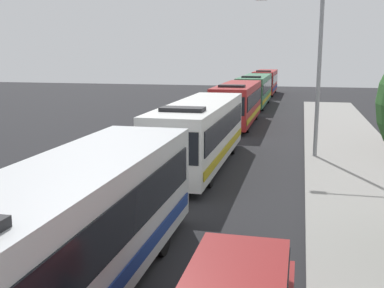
{
  "coord_description": "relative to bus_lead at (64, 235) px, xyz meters",
  "views": [
    {
      "loc": [
        3.3,
        3.09,
        5.36
      ],
      "look_at": [
        -0.39,
        18.94,
        2.18
      ],
      "focal_mm": 44.01,
      "sensor_mm": 36.0,
      "label": 1
    }
  ],
  "objects": [
    {
      "name": "bus_lead",
      "position": [
        0.0,
        0.0,
        0.0
      ],
      "size": [
        2.58,
        11.38,
        3.21
      ],
      "color": "silver",
      "rests_on": "ground_plane"
    },
    {
      "name": "bus_second_in_line",
      "position": [
        -0.0,
        13.21,
        -0.0
      ],
      "size": [
        2.58,
        11.25,
        3.21
      ],
      "color": "silver",
      "rests_on": "ground_plane"
    },
    {
      "name": "bus_middle",
      "position": [
        -0.0,
        26.55,
        -0.0
      ],
      "size": [
        2.58,
        10.63,
        3.21
      ],
      "color": "maroon",
      "rests_on": "ground_plane"
    },
    {
      "name": "bus_fourth_in_line",
      "position": [
        0.0,
        39.46,
        0.0
      ],
      "size": [
        2.58,
        12.09,
        3.21
      ],
      "color": "#33724C",
      "rests_on": "ground_plane"
    },
    {
      "name": "streetlamp_mid",
      "position": [
        5.4,
        16.11,
        3.47
      ],
      "size": [
        6.43,
        0.28,
        8.1
      ],
      "color": "gray",
      "rests_on": "sidewalk"
    },
    {
      "name": "bus_rear",
      "position": [
        -0.0,
        53.17,
        -0.0
      ],
      "size": [
        2.58,
        10.52,
        3.21
      ],
      "color": "maroon",
      "rests_on": "ground_plane"
    }
  ]
}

